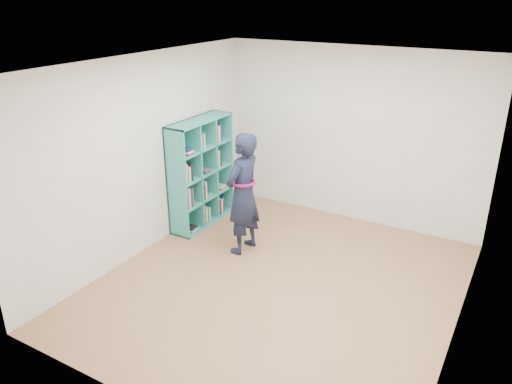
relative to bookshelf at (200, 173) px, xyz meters
The scene contains 9 objects.
floor 2.22m from the bookshelf, 27.70° to the right, with size 4.50×4.50×0.00m, color #976A44.
ceiling 2.76m from the bookshelf, 27.70° to the right, with size 4.50×4.50×0.00m, color white.
wall_left 1.11m from the bookshelf, 99.24° to the right, with size 0.02×4.50×2.60m, color silver.
wall_right 4.00m from the bookshelf, 14.13° to the right, with size 0.02×4.50×2.60m, color silver.
wall_back 2.30m from the bookshelf, 34.84° to the left, with size 4.00×0.02×2.60m, color silver.
wall_front 3.74m from the bookshelf, 60.20° to the right, with size 4.00×0.02×2.60m, color silver.
bookshelf is the anchor object (origin of this frame).
person 1.11m from the bookshelf, 23.41° to the right, with size 0.44×0.63×1.65m.
smartphone 0.94m from the bookshelf, 21.21° to the right, with size 0.03×0.10×0.14m.
Camera 1 is at (2.34, -4.61, 3.33)m, focal length 35.00 mm.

